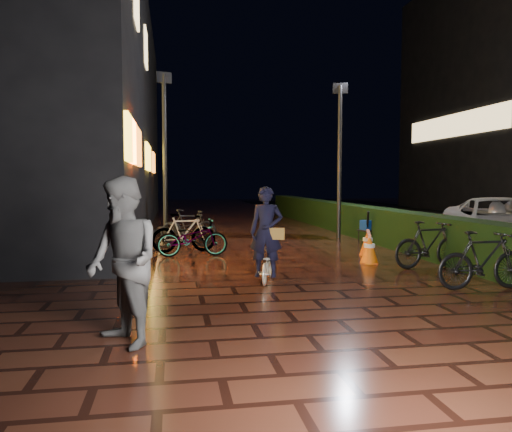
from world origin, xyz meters
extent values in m
plane|color=#381911|center=(0.00, 0.00, 0.00)|extent=(80.00, 80.00, 0.00)
cube|color=black|center=(3.30, 8.00, 0.50)|extent=(0.70, 20.00, 1.00)
imported|color=#555557|center=(-3.17, -3.36, 0.92)|extent=(1.06, 1.13, 1.84)
imported|color=#AFAEB3|center=(5.61, 2.63, 0.68)|extent=(3.88, 5.37, 1.36)
cube|color=yellow|center=(-3.45, 1.50, 2.60)|extent=(0.08, 2.00, 0.90)
cube|color=orange|center=(-3.45, 3.00, 2.60)|extent=(0.08, 3.00, 0.90)
cube|color=yellow|center=(-3.45, 9.00, 2.60)|extent=(0.08, 2.80, 0.90)
cube|color=orange|center=(-3.45, 14.00, 2.60)|extent=(0.08, 2.20, 0.90)
cube|color=#FFD88C|center=(-3.45, 4.00, 6.20)|extent=(0.06, 1.20, 1.20)
cube|color=#FFD88C|center=(-3.45, 8.50, 6.20)|extent=(0.06, 1.20, 1.20)
cube|color=#FFD88C|center=(13.45, 18.00, 5.00)|extent=(0.06, 10.00, 1.30)
cylinder|color=black|center=(2.34, 5.65, 2.32)|extent=(0.16, 0.16, 4.63)
cube|color=black|center=(2.34, 5.65, 4.54)|extent=(0.44, 0.21, 0.31)
cylinder|color=black|center=(-2.87, 8.42, 2.67)|extent=(0.18, 0.18, 5.35)
cube|color=black|center=(-2.87, 8.42, 5.24)|extent=(0.51, 0.24, 0.36)
imported|color=silver|center=(-1.00, -0.20, 0.31)|extent=(0.74, 1.25, 0.62)
imported|color=black|center=(-1.03, -0.29, 0.90)|extent=(0.66, 0.53, 1.58)
cube|color=olive|center=(-0.86, -0.36, 0.87)|extent=(0.30, 0.20, 0.20)
cone|color=orange|center=(1.56, 1.37, 0.31)|extent=(0.40, 0.40, 0.63)
cone|color=orange|center=(1.97, 2.47, 0.31)|extent=(0.40, 0.40, 0.63)
cube|color=#D84A0B|center=(1.56, 1.37, 0.01)|extent=(0.44, 0.44, 0.03)
cube|color=#F0600C|center=(1.97, 2.47, 0.01)|extent=(0.44, 0.44, 0.03)
cube|color=#EA420D|center=(1.77, 1.92, 0.59)|extent=(0.53, 1.29, 0.06)
cube|color=black|center=(2.91, 4.75, 0.37)|extent=(0.60, 0.54, 0.04)
cylinder|color=black|center=(2.77, 4.53, 0.17)|extent=(0.03, 0.03, 0.35)
cylinder|color=black|center=(3.15, 4.65, 0.17)|extent=(0.03, 0.03, 0.35)
cylinder|color=black|center=(2.67, 4.85, 0.17)|extent=(0.03, 0.03, 0.35)
cylinder|color=black|center=(3.06, 4.97, 0.17)|extent=(0.03, 0.03, 0.35)
cube|color=#0C329D|center=(2.91, 4.75, 0.52)|extent=(0.44, 0.41, 0.28)
cylinder|color=black|center=(2.82, 4.58, 0.50)|extent=(0.17, 0.40, 0.89)
imported|color=black|center=(-2.36, 3.76, 0.49)|extent=(1.67, 0.71, 0.97)
imported|color=black|center=(-2.19, 5.61, 0.49)|extent=(1.67, 0.67, 0.97)
imported|color=black|center=(-2.38, 4.78, 0.44)|extent=(1.70, 0.68, 0.88)
imported|color=black|center=(-2.19, 3.03, 0.44)|extent=(1.71, 0.71, 0.88)
imported|color=black|center=(2.39, -1.44, 0.49)|extent=(1.62, 0.47, 0.97)
imported|color=black|center=(2.54, 0.61, 0.49)|extent=(1.67, 0.67, 0.97)
camera|label=1|loc=(-2.64, -8.81, 1.78)|focal=35.00mm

